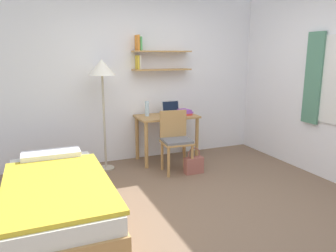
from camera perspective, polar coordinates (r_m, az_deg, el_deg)
name	(u,v)px	position (r m, az deg, el deg)	size (l,w,h in m)	color
ground_plane	(200,208)	(3.73, 5.69, -14.24)	(5.28, 5.28, 0.00)	brown
wall_back	(142,78)	(5.21, -4.63, 8.44)	(4.40, 0.27, 2.60)	white
bed	(58,201)	(3.51, -18.88, -12.38)	(0.98, 1.96, 0.54)	#B2844C
desk	(167,125)	(5.11, -0.24, 0.24)	(0.94, 0.56, 0.73)	#B2844C
desk_chair	(176,138)	(4.66, 1.37, -2.16)	(0.45, 0.42, 0.88)	#B2844C
standing_lamp	(102,74)	(4.68, -11.55, 8.99)	(0.38, 0.38, 1.61)	#B2A893
laptop	(172,111)	(5.16, 0.67, 2.66)	(0.30, 0.23, 0.22)	#B7BABF
water_bottle	(147,109)	(5.03, -3.67, 3.07)	(0.06, 0.06, 0.23)	silver
book_stack	(185,112)	(5.16, 3.01, 2.47)	(0.20, 0.25, 0.08)	#D13D38
handbag	(194,164)	(4.68, 4.57, -6.78)	(0.27, 0.11, 0.38)	#99564C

